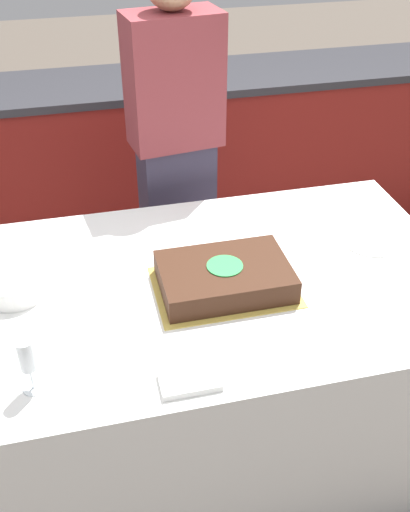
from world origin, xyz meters
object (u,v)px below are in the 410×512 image
at_px(person_cutting_cake, 176,160).
at_px(cake, 225,277).
at_px(plate_stack, 14,285).
at_px(wine_glass, 27,358).

bearing_deg(person_cutting_cake, cake, 81.88).
distance_m(plate_stack, wine_glass, 0.44).
distance_m(cake, person_cutting_cake, 0.79).
bearing_deg(cake, plate_stack, 168.90).
height_order(plate_stack, wine_glass, wine_glass).
xyz_separation_m(cake, plate_stack, (-0.66, 0.13, -0.01)).
height_order(cake, person_cutting_cake, person_cutting_cake).
relative_size(plate_stack, wine_glass, 1.22).
height_order(cake, plate_stack, cake).
relative_size(wine_glass, person_cutting_cake, 0.10).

